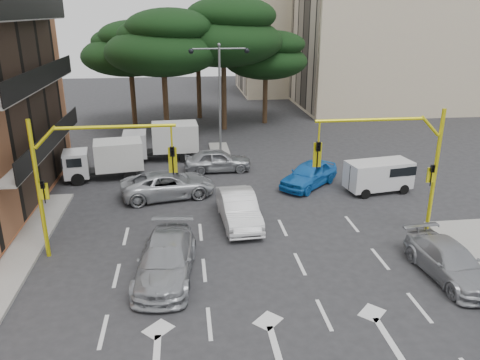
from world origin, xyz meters
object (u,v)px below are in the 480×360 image
object	(u,v)px
signal_mast_right	(399,157)
car_silver_parked	(450,262)
signal_mast_left	(81,169)
box_truck_b	(162,142)
car_white_hatch	(239,209)
box_truck_a	(105,160)
car_blue_compact	(309,174)
van_white	(378,176)
car_silver_wagon	(166,259)
car_silver_cross_a	(168,185)
car_silver_cross_b	(218,160)
street_lamp_center	(220,80)

from	to	relation	value
signal_mast_right	car_silver_parked	world-z (taller)	signal_mast_right
signal_mast_left	box_truck_b	xyz separation A→B (m)	(2.62, 13.51, -2.59)
car_white_hatch	box_truck_a	bearing A→B (deg)	131.18
signal_mast_left	car_blue_compact	distance (m)	13.84
box_truck_a	signal_mast_right	bearing A→B (deg)	-133.04
car_silver_parked	box_truck_b	distance (m)	20.82
signal_mast_left	van_white	xyz separation A→B (m)	(15.30, 5.64, -2.95)
car_silver_wagon	car_silver_parked	bearing A→B (deg)	-0.89
car_blue_compact	car_silver_cross_a	bearing A→B (deg)	-129.17
signal_mast_right	car_silver_parked	bearing A→B (deg)	-77.69
signal_mast_left	car_silver_cross_a	bearing A→B (deg)	62.96
car_white_hatch	car_silver_cross_b	xyz separation A→B (m)	(-0.41, 8.18, -0.04)
car_silver_cross_b	car_silver_wagon	bearing A→B (deg)	165.67
car_silver_cross_a	van_white	world-z (taller)	van_white
car_silver_parked	car_silver_cross_b	bearing A→B (deg)	115.20
car_white_hatch	car_silver_cross_b	size ratio (longest dim) A/B	1.09
street_lamp_center	car_silver_cross_b	size ratio (longest dim) A/B	1.78
signal_mast_right	car_silver_wagon	distance (m)	11.01
street_lamp_center	car_white_hatch	size ratio (longest dim) A/B	1.64
car_blue_compact	box_truck_b	xyz separation A→B (m)	(-8.91, 6.54, 0.54)
signal_mast_right	car_silver_wagon	size ratio (longest dim) A/B	1.14
signal_mast_left	box_truck_b	world-z (taller)	signal_mast_left
signal_mast_right	street_lamp_center	world-z (taller)	street_lamp_center
car_silver_cross_a	car_silver_parked	xyz separation A→B (m)	(11.20, -9.93, -0.07)
box_truck_b	signal_mast_right	bearing A→B (deg)	-143.75
car_silver_wagon	car_silver_cross_b	world-z (taller)	car_silver_wagon
signal_mast_left	car_silver_cross_a	distance (m)	7.73
street_lamp_center	car_silver_cross_b	distance (m)	5.88
car_white_hatch	van_white	size ratio (longest dim) A/B	1.27
signal_mast_right	box_truck_a	world-z (taller)	signal_mast_right
car_white_hatch	car_silver_cross_a	distance (m)	5.32
car_silver_cross_b	car_blue_compact	bearing A→B (deg)	-125.04
signal_mast_right	car_blue_compact	world-z (taller)	signal_mast_right
van_white	box_truck_a	world-z (taller)	box_truck_a
car_white_hatch	car_silver_wagon	xyz separation A→B (m)	(-3.43, -4.60, -0.02)
box_truck_a	signal_mast_left	bearing A→B (deg)	175.98
box_truck_b	signal_mast_left	bearing A→B (deg)	166.15
signal_mast_right	van_white	distance (m)	6.59
car_silver_parked	van_white	distance (m)	9.33
car_silver_cross_a	box_truck_a	bearing A→B (deg)	36.58
street_lamp_center	car_white_hatch	xyz separation A→B (m)	(-0.07, -11.70, -4.65)
car_silver_wagon	box_truck_a	xyz separation A→B (m)	(-4.09, 12.18, 0.43)
signal_mast_right	car_silver_cross_b	xyz separation A→B (m)	(-7.28, 10.49, -3.14)
street_lamp_center	car_white_hatch	world-z (taller)	street_lamp_center
car_silver_parked	street_lamp_center	bearing A→B (deg)	108.74
signal_mast_right	car_silver_cross_b	size ratio (longest dim) A/B	1.38
car_white_hatch	car_silver_cross_b	world-z (taller)	car_white_hatch
van_white	box_truck_b	distance (m)	14.93
street_lamp_center	box_truck_a	world-z (taller)	street_lamp_center
car_white_hatch	car_blue_compact	distance (m)	6.69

